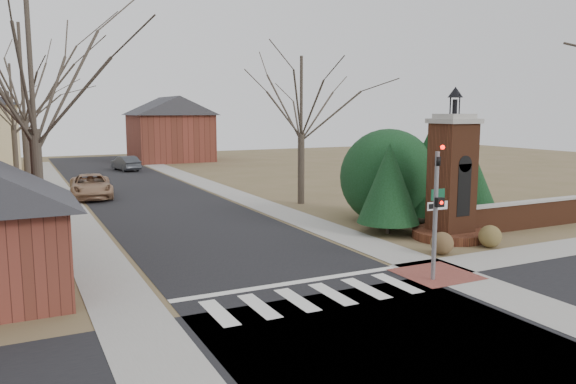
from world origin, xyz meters
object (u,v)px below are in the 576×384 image
traffic_signal_pole (436,202)px  brick_gate_monument (451,189)px  pickup_truck (91,186)px  distant_car (126,163)px  sign_post (437,211)px

traffic_signal_pole → brick_gate_monument: bearing=43.2°
pickup_truck → distant_car: pickup_truck is taller
brick_gate_monument → traffic_signal_pole: bearing=-136.8°
sign_post → brick_gate_monument: brick_gate_monument is taller
traffic_signal_pole → pickup_truck: (-7.70, 23.31, -1.84)m
traffic_signal_pole → sign_post: traffic_signal_pole is taller
pickup_truck → traffic_signal_pole: bearing=-66.7°
sign_post → brick_gate_monument: size_ratio=0.42×
traffic_signal_pole → sign_post: size_ratio=1.64×
pickup_truck → distant_car: 16.42m
sign_post → pickup_truck: sign_post is taller
traffic_signal_pole → pickup_truck: traffic_signal_pole is taller
distant_car → brick_gate_monument: bearing=92.1°
traffic_signal_pole → pickup_truck: 24.61m
sign_post → traffic_signal_pole: bearing=-132.4°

